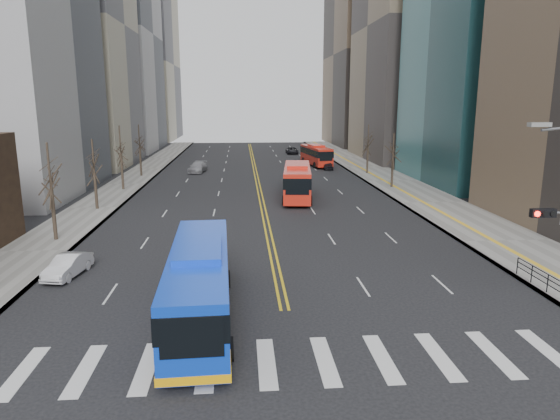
{
  "coord_description": "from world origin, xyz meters",
  "views": [
    {
      "loc": [
        -2.06,
        -18.2,
        10.24
      ],
      "look_at": [
        0.24,
        11.35,
        3.78
      ],
      "focal_mm": 32.0,
      "sensor_mm": 36.0,
      "label": 1
    }
  ],
  "objects": [
    {
      "name": "ground",
      "position": [
        0.0,
        0.0,
        0.0
      ],
      "size": [
        220.0,
        220.0,
        0.0
      ],
      "primitive_type": "plane",
      "color": "black"
    },
    {
      "name": "sidewalk_right",
      "position": [
        17.5,
        45.0,
        0.07
      ],
      "size": [
        7.0,
        130.0,
        0.15
      ],
      "primitive_type": "cube",
      "color": "gray",
      "rests_on": "ground"
    },
    {
      "name": "sidewalk_left",
      "position": [
        -16.5,
        45.0,
        0.07
      ],
      "size": [
        5.0,
        130.0,
        0.15
      ],
      "primitive_type": "cube",
      "color": "gray",
      "rests_on": "ground"
    },
    {
      "name": "crosswalk",
      "position": [
        0.0,
        0.0,
        0.01
      ],
      "size": [
        26.7,
        4.0,
        0.01
      ],
      "color": "silver",
      "rests_on": "ground"
    },
    {
      "name": "centerline",
      "position": [
        0.0,
        55.0,
        0.01
      ],
      "size": [
        0.55,
        100.0,
        0.01
      ],
      "color": "gold",
      "rests_on": "ground"
    },
    {
      "name": "office_towers",
      "position": [
        0.12,
        68.51,
        23.92
      ],
      "size": [
        83.0,
        134.0,
        58.0
      ],
      "color": "#99999B",
      "rests_on": "ground"
    },
    {
      "name": "pedestrian_railing",
      "position": [
        14.3,
        6.0,
        0.82
      ],
      "size": [
        0.06,
        6.06,
        1.02
      ],
      "color": "black",
      "rests_on": "sidewalk_right"
    },
    {
      "name": "street_trees",
      "position": [
        -7.18,
        34.55,
        4.87
      ],
      "size": [
        35.2,
        47.2,
        7.6
      ],
      "color": "#32281F",
      "rests_on": "ground"
    },
    {
      "name": "blue_bus",
      "position": [
        -4.12,
        4.32,
        1.94
      ],
      "size": [
        3.28,
        12.83,
        3.69
      ],
      "color": "blue",
      "rests_on": "ground"
    },
    {
      "name": "red_bus_near",
      "position": [
        3.91,
        34.52,
        2.08
      ],
      "size": [
        4.05,
        12.08,
        3.74
      ],
      "color": "red",
      "rests_on": "ground"
    },
    {
      "name": "red_bus_far",
      "position": [
        10.1,
        62.26,
        1.9
      ],
      "size": [
        3.96,
        10.93,
        3.4
      ],
      "color": "red",
      "rests_on": "ground"
    },
    {
      "name": "car_white",
      "position": [
        -12.5,
        11.06,
        0.65
      ],
      "size": [
        2.07,
        4.11,
        1.29
      ],
      "primitive_type": "imported",
      "rotation": [
        0.0,
        0.0,
        -0.19
      ],
      "color": "silver",
      "rests_on": "ground"
    },
    {
      "name": "car_dark_mid",
      "position": [
        11.23,
        57.51,
        0.62
      ],
      "size": [
        1.8,
        3.76,
        1.24
      ],
      "primitive_type": "imported",
      "rotation": [
        0.0,
        0.0,
        -0.1
      ],
      "color": "black",
      "rests_on": "ground"
    },
    {
      "name": "car_silver",
      "position": [
        -8.51,
        55.71,
        0.75
      ],
      "size": [
        2.83,
        5.44,
        1.51
      ],
      "primitive_type": "imported",
      "rotation": [
        0.0,
        0.0,
        -0.14
      ],
      "color": "gray",
      "rests_on": "ground"
    },
    {
      "name": "car_dark_far",
      "position": [
        8.09,
        81.22,
        0.67
      ],
      "size": [
        2.22,
        4.82,
        1.34
      ],
      "primitive_type": "imported",
      "rotation": [
        0.0,
        0.0,
        -0.0
      ],
      "color": "black",
      "rests_on": "ground"
    }
  ]
}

